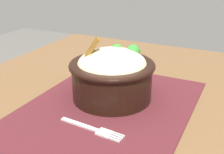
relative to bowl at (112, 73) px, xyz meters
The scene contains 4 objects.
table 0.16m from the bowl, 14.66° to the right, with size 1.06×0.78×0.75m.
placemat 0.08m from the bowl, 14.24° to the left, with size 0.44×0.33×0.00m, color #47191E.
bowl is the anchor object (origin of this frame).
fork 0.15m from the bowl, 11.85° to the left, with size 0.03×0.13×0.00m.
Camera 1 is at (0.46, 0.27, 1.04)m, focal length 45.74 mm.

